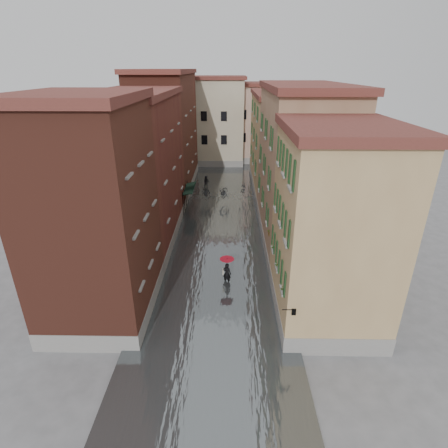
{
  "coord_description": "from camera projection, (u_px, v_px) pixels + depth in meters",
  "views": [
    {
      "loc": [
        0.98,
        -20.8,
        14.59
      ],
      "look_at": [
        0.52,
        5.09,
        3.0
      ],
      "focal_mm": 28.0,
      "sensor_mm": 36.0,
      "label": 1
    }
  ],
  "objects": [
    {
      "name": "pedestrian_far",
      "position": [
        206.0,
        182.0,
        45.89
      ],
      "size": [
        0.87,
        0.7,
        1.72
      ],
      "primitive_type": "imported",
      "rotation": [
        0.0,
        0.0,
        0.06
      ],
      "color": "black",
      "rests_on": "ground"
    },
    {
      "name": "awning_far",
      "position": [
        190.0,
        187.0,
        38.8
      ],
      "size": [
        1.09,
        3.06,
        2.8
      ],
      "color": "black",
      "rests_on": "ground"
    },
    {
      "name": "ground",
      "position": [
        215.0,
        291.0,
        24.95
      ],
      "size": [
        120.0,
        120.0,
        0.0
      ],
      "primitive_type": "plane",
      "color": "#5E5D60",
      "rests_on": "ground"
    },
    {
      "name": "building_end_cream",
      "position": [
        206.0,
        122.0,
        57.03
      ],
      "size": [
        12.0,
        9.0,
        13.0
      ],
      "primitive_type": "cube",
      "color": "#C2B99A",
      "rests_on": "ground"
    },
    {
      "name": "building_left_mid",
      "position": [
        140.0,
        172.0,
        30.73
      ],
      "size": [
        6.0,
        14.0,
        12.5
      ],
      "primitive_type": "cube",
      "color": "brown",
      "rests_on": "ground"
    },
    {
      "name": "window_planters",
      "position": [
        277.0,
        253.0,
        22.83
      ],
      "size": [
        0.59,
        8.43,
        0.84
      ],
      "color": "brown",
      "rests_on": "ground"
    },
    {
      "name": "building_left_near",
      "position": [
        95.0,
        218.0,
        20.59
      ],
      "size": [
        6.0,
        8.0,
        13.0
      ],
      "primitive_type": "cube",
      "color": "brown",
      "rests_on": "ground"
    },
    {
      "name": "floodwater",
      "position": [
        220.0,
        218.0,
        36.78
      ],
      "size": [
        10.0,
        60.0,
        0.2
      ],
      "primitive_type": "cube",
      "color": "#4D5355",
      "rests_on": "ground"
    },
    {
      "name": "building_left_far",
      "position": [
        167.0,
        134.0,
        44.11
      ],
      "size": [
        6.0,
        16.0,
        14.0
      ],
      "primitive_type": "cube",
      "color": "brown",
      "rests_on": "ground"
    },
    {
      "name": "building_right_far",
      "position": [
        277.0,
        144.0,
        44.4
      ],
      "size": [
        6.0,
        16.0,
        11.5
      ],
      "primitive_type": "cube",
      "color": "#A48154",
      "rests_on": "ground"
    },
    {
      "name": "building_right_mid",
      "position": [
        299.0,
        170.0,
        30.4
      ],
      "size": [
        6.0,
        14.0,
        13.0
      ],
      "primitive_type": "cube",
      "color": "#9A795D",
      "rests_on": "ground"
    },
    {
      "name": "wall_lantern",
      "position": [
        293.0,
        311.0,
        18.18
      ],
      "size": [
        0.71,
        0.22,
        0.35
      ],
      "color": "black",
      "rests_on": "ground"
    },
    {
      "name": "pedestrian_main",
      "position": [
        227.0,
        268.0,
        25.35
      ],
      "size": [
        1.07,
        1.07,
        2.06
      ],
      "color": "black",
      "rests_on": "ground"
    },
    {
      "name": "building_right_near",
      "position": [
        331.0,
        231.0,
        20.67
      ],
      "size": [
        6.0,
        8.0,
        11.5
      ],
      "primitive_type": "cube",
      "color": "#A48154",
      "rests_on": "ground"
    },
    {
      "name": "building_end_pink",
      "position": [
        260.0,
        124.0,
        58.91
      ],
      "size": [
        10.0,
        9.0,
        12.0
      ],
      "primitive_type": "cube",
      "color": "tan",
      "rests_on": "ground"
    },
    {
      "name": "awning_near",
      "position": [
        188.0,
        191.0,
        37.62
      ],
      "size": [
        1.09,
        2.72,
        2.8
      ],
      "color": "black",
      "rests_on": "ground"
    }
  ]
}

